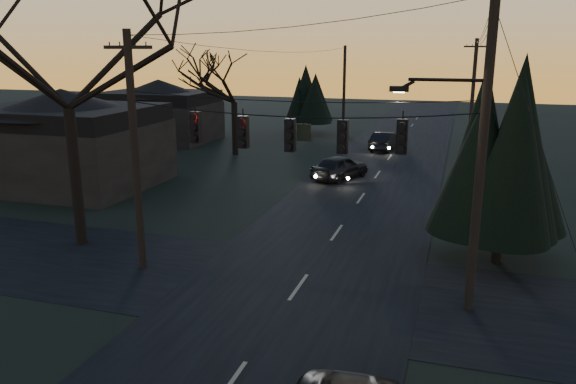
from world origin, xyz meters
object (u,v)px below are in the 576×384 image
(utility_pole_far_l, at_px, (343,131))
(sedan_oncoming_a, at_px, (340,167))
(utility_pole_left, at_px, (143,267))
(sedan_oncoming_b, at_px, (385,141))
(bare_tree_left, at_px, (63,49))
(utility_pole_far_r, at_px, (468,152))
(utility_pole_right, at_px, (468,309))
(evergreen_right, at_px, (506,153))

(utility_pole_far_l, xyz_separation_m, sedan_oncoming_a, (3.93, -19.83, 0.74))
(utility_pole_left, bearing_deg, sedan_oncoming_b, 79.08)
(utility_pole_far_l, height_order, bare_tree_left, bare_tree_left)
(utility_pole_far_r, distance_m, sedan_oncoming_a, 14.07)
(utility_pole_left, distance_m, utility_pole_far_l, 36.00)
(utility_pole_left, distance_m, sedan_oncoming_b, 27.45)
(utility_pole_far_l, relative_size, sedan_oncoming_a, 1.84)
(utility_pole_right, relative_size, utility_pole_far_r, 1.18)
(utility_pole_far_l, distance_m, evergreen_right, 34.18)
(utility_pole_far_r, distance_m, evergreen_right, 23.92)
(utility_pole_far_r, xyz_separation_m, evergreen_right, (1.01, -23.53, 4.19))
(evergreen_right, bearing_deg, utility_pole_far_l, 111.63)
(bare_tree_left, bearing_deg, utility_pole_right, -5.74)
(bare_tree_left, bearing_deg, sedan_oncoming_a, 62.08)
(utility_pole_left, xyz_separation_m, utility_pole_far_l, (0.00, 36.00, 0.00))
(utility_pole_right, distance_m, bare_tree_left, 17.27)
(utility_pole_left, bearing_deg, utility_pole_far_r, 67.67)
(sedan_oncoming_a, xyz_separation_m, sedan_oncoming_b, (1.27, 10.78, -0.03))
(bare_tree_left, height_order, evergreen_right, bare_tree_left)
(utility_pole_left, xyz_separation_m, sedan_oncoming_b, (5.20, 26.94, 0.71))
(utility_pole_far_l, xyz_separation_m, evergreen_right, (12.51, -31.53, 4.19))
(utility_pole_right, bearing_deg, utility_pole_far_r, 90.00)
(utility_pole_right, xyz_separation_m, utility_pole_far_l, (-11.50, 36.00, 0.00))
(evergreen_right, distance_m, sedan_oncoming_b, 23.89)
(utility_pole_far_r, height_order, utility_pole_far_l, utility_pole_far_r)
(bare_tree_left, bearing_deg, evergreen_right, 10.17)
(utility_pole_far_r, relative_size, utility_pole_far_l, 1.06)
(sedan_oncoming_a, bearing_deg, evergreen_right, 149.16)
(utility_pole_far_r, bearing_deg, sedan_oncoming_b, -170.47)
(utility_pole_far_l, height_order, sedan_oncoming_b, utility_pole_far_l)
(sedan_oncoming_b, bearing_deg, evergreen_right, 114.54)
(utility_pole_right, relative_size, bare_tree_left, 0.89)
(bare_tree_left, relative_size, sedan_oncoming_a, 2.57)
(bare_tree_left, bearing_deg, utility_pole_far_r, 59.93)
(utility_pole_left, bearing_deg, utility_pole_right, 0.00)
(utility_pole_far_r, xyz_separation_m, bare_tree_left, (-15.32, -26.46, 7.82))
(sedan_oncoming_a, relative_size, sedan_oncoming_b, 1.01)
(sedan_oncoming_a, bearing_deg, sedan_oncoming_b, -73.78)
(utility_pole_left, bearing_deg, evergreen_right, 19.66)
(utility_pole_right, distance_m, utility_pole_far_l, 37.79)
(utility_pole_right, height_order, evergreen_right, evergreen_right)
(sedan_oncoming_a, bearing_deg, utility_pole_far_l, -55.85)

